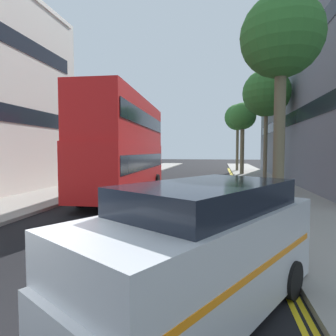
% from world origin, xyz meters
% --- Properties ---
extents(sidewalk_right, '(4.00, 80.00, 0.14)m').
position_xyz_m(sidewalk_right, '(6.50, 16.00, 0.07)').
color(sidewalk_right, gray).
rests_on(sidewalk_right, ground).
extents(sidewalk_left, '(4.00, 80.00, 0.14)m').
position_xyz_m(sidewalk_left, '(-6.50, 16.00, 0.07)').
color(sidewalk_left, gray).
rests_on(sidewalk_left, ground).
extents(kerb_line_outer, '(0.10, 56.00, 0.01)m').
position_xyz_m(kerb_line_outer, '(4.40, 14.00, 0.00)').
color(kerb_line_outer, yellow).
rests_on(kerb_line_outer, ground).
extents(kerb_line_inner, '(0.10, 56.00, 0.01)m').
position_xyz_m(kerb_line_inner, '(4.24, 14.00, 0.00)').
color(kerb_line_inner, yellow).
rests_on(kerb_line_inner, ground).
extents(traffic_island, '(1.10, 2.20, 0.10)m').
position_xyz_m(traffic_island, '(0.00, 4.31, 0.05)').
color(traffic_island, gray).
rests_on(traffic_island, ground).
extents(keep_left_bollard, '(0.36, 0.28, 1.11)m').
position_xyz_m(keep_left_bollard, '(0.00, 4.31, 0.61)').
color(keep_left_bollard, silver).
rests_on(keep_left_bollard, traffic_island).
extents(double_decker_bus_away, '(3.17, 10.91, 5.64)m').
position_xyz_m(double_decker_bus_away, '(-2.35, 12.99, 3.03)').
color(double_decker_bus_away, red).
rests_on(double_decker_bus_away, ground).
extents(taxi_minivan, '(4.09, 5.08, 2.12)m').
position_xyz_m(taxi_minivan, '(2.70, 1.57, 1.07)').
color(taxi_minivan, silver).
rests_on(taxi_minivan, ground).
extents(pedestrian_far, '(0.34, 0.22, 1.62)m').
position_xyz_m(pedestrian_far, '(7.72, 22.17, 0.99)').
color(pedestrian_far, '#2D2D38').
rests_on(pedestrian_far, sidewalk_right).
extents(street_tree_near, '(3.35, 3.35, 8.54)m').
position_xyz_m(street_tree_near, '(5.25, 35.32, 6.93)').
color(street_tree_near, '#6B6047').
rests_on(street_tree_near, sidewalk_right).
extents(street_tree_mid, '(2.90, 2.90, 7.74)m').
position_xyz_m(street_tree_mid, '(5.41, 29.39, 6.29)').
color(street_tree_mid, '#6B6047').
rests_on(street_tree_mid, sidewalk_right).
extents(street_tree_far, '(3.68, 3.68, 8.89)m').
position_xyz_m(street_tree_far, '(6.55, 20.81, 7.14)').
color(street_tree_far, '#6B6047').
rests_on(street_tree_far, sidewalk_right).
extents(street_tree_distant, '(3.16, 3.16, 8.51)m').
position_xyz_m(street_tree_distant, '(5.31, 9.08, 6.94)').
color(street_tree_distant, '#6B6047').
rests_on(street_tree_distant, sidewalk_right).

